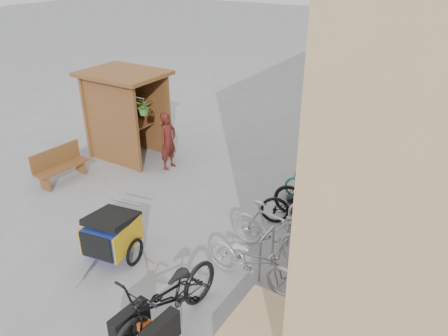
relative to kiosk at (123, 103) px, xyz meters
The scene contains 17 objects.
ground 4.39m from the kiosk, 37.02° to the right, with size 80.00×80.00×0.00m, color gray.
kiosk is the anchor object (origin of this frame).
bike_rack 5.67m from the kiosk, ahead, with size 0.05×5.35×0.86m.
pallet_stack 7.50m from the kiosk, 31.66° to the right, with size 1.00×1.20×0.40m.
bench 2.32m from the kiosk, 101.12° to the right, with size 0.52×1.40×0.87m.
shopping_carts 7.66m from the kiosk, 34.33° to the left, with size 0.55×1.84×0.98m.
child_trailer 4.74m from the kiosk, 50.53° to the right, with size 1.07×1.72×0.99m.
cargo_bike 6.71m from the kiosk, 42.03° to the right, with size 0.94×2.29×1.18m.
person_kiosk 1.66m from the kiosk, ahead, with size 0.56×0.37×1.54m, color maroon.
bike_0 6.26m from the kiosk, 27.31° to the right, with size 0.63×1.80×0.94m, color #ADADB2.
bike_1 5.83m from the kiosk, 19.76° to the right, with size 0.50×1.78×1.07m, color #ADADB2.
bike_2 5.72m from the kiosk, ahead, with size 0.63×1.81×0.95m, color black.
bike_3 5.80m from the kiosk, ahead, with size 0.52×1.86×1.12m, color black.
bike_4 5.63m from the kiosk, ahead, with size 0.57×1.64×0.86m, color #1C7067.
bike_5 5.70m from the kiosk, ahead, with size 0.47×1.65×0.99m, color maroon.
bike_6 6.05m from the kiosk, 15.81° to the left, with size 0.55×1.57×0.83m, color black.
bike_7 5.83m from the kiosk, 19.57° to the left, with size 0.47×1.68×1.01m, color maroon.
Camera 1 is at (4.92, -5.68, 5.22)m, focal length 35.00 mm.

